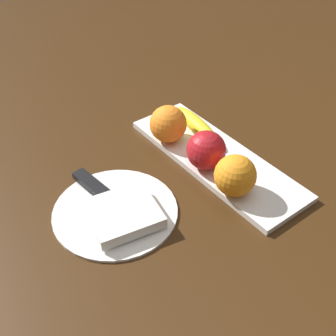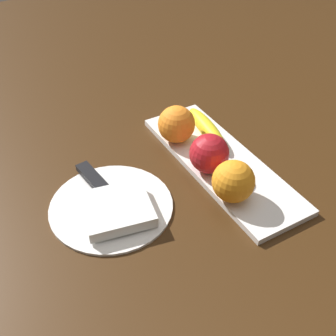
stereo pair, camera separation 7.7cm
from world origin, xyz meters
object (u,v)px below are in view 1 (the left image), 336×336
object	(u,v)px
folded_napkin	(123,213)
apple	(206,150)
knife	(97,189)
orange_near_apple	(235,176)
dinner_plate	(115,210)
banana	(197,125)
orange_near_banana	(168,124)
fruit_tray	(214,159)

from	to	relation	value
folded_napkin	apple	bearing A→B (deg)	95.08
folded_napkin	knife	xyz separation A→B (m)	(-0.08, -0.00, -0.01)
orange_near_apple	dinner_plate	distance (m)	0.22
apple	knife	bearing A→B (deg)	-108.31
banana	orange_near_banana	bearing A→B (deg)	-95.65
orange_near_banana	folded_napkin	world-z (taller)	orange_near_banana
fruit_tray	dinner_plate	bearing A→B (deg)	-90.00
banana	dinner_plate	distance (m)	0.27
apple	knife	world-z (taller)	apple
apple	folded_napkin	distance (m)	0.20
fruit_tray	folded_napkin	size ratio (longest dim) A/B	3.46
banana	orange_near_apple	bearing A→B (deg)	-13.43
apple	dinner_plate	bearing A→B (deg)	-92.79
fruit_tray	folded_napkin	world-z (taller)	folded_napkin
apple	folded_napkin	bearing A→B (deg)	-84.92
dinner_plate	orange_near_apple	bearing A→B (deg)	63.74
orange_near_apple	knife	size ratio (longest dim) A/B	0.41
folded_napkin	dinner_plate	bearing A→B (deg)	180.00
apple	orange_near_apple	xyz separation A→B (m)	(0.08, -0.01, -0.00)
apple	banana	bearing A→B (deg)	148.03
dinner_plate	knife	xyz separation A→B (m)	(-0.06, -0.00, 0.01)
apple	orange_near_apple	world-z (taller)	same
orange_near_banana	orange_near_apple	bearing A→B (deg)	-0.81
fruit_tray	dinner_plate	size ratio (longest dim) A/B	1.81
apple	banana	size ratio (longest dim) A/B	0.49
orange_near_apple	folded_napkin	distance (m)	0.20
orange_near_apple	dinner_plate	bearing A→B (deg)	-116.26
folded_napkin	fruit_tray	bearing A→B (deg)	96.73
fruit_tray	orange_near_banana	bearing A→B (deg)	-159.93
apple	knife	size ratio (longest dim) A/B	0.41
folded_napkin	orange_near_apple	bearing A→B (deg)	70.67
orange_near_banana	dinner_plate	distance (m)	0.22
folded_napkin	knife	bearing A→B (deg)	-178.51
knife	orange_near_apple	bearing A→B (deg)	45.48
dinner_plate	orange_near_banana	bearing A→B (deg)	117.76
orange_near_banana	dinner_plate	size ratio (longest dim) A/B	0.35
banana	dinner_plate	size ratio (longest dim) A/B	0.70
fruit_tray	dinner_plate	world-z (taller)	fruit_tray
banana	dinner_plate	bearing A→B (deg)	-64.32
orange_near_apple	knife	distance (m)	0.25
apple	banana	distance (m)	0.12
fruit_tray	orange_near_apple	distance (m)	0.11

